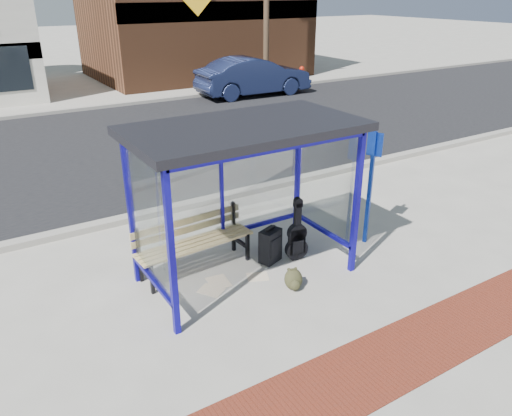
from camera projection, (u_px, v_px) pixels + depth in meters
ground at (246, 275)px, 7.84m from camera, size 120.00×120.00×0.00m
brick_paver_strip at (360, 374)px, 5.82m from camera, size 60.00×1.00×0.01m
curb_near at (173, 208)px, 10.07m from camera, size 60.00×0.25×0.12m
street_asphalt at (101, 148)px, 14.06m from camera, size 60.00×10.00×0.00m
curb_far at (61, 111)px, 18.00m from camera, size 60.00×0.25×0.12m
far_sidewalk at (51, 103)px, 19.50m from camera, size 60.00×4.00×0.01m
bus_shelter at (243, 147)px, 7.06m from camera, size 3.30×1.80×2.42m
storefront_brown at (194, 8)px, 24.78m from camera, size 10.00×7.08×6.40m
bench at (193, 240)px, 7.83m from camera, size 1.94×0.59×0.90m
guitar_bag at (297, 239)px, 8.16m from camera, size 0.39×0.17×1.04m
suitcase at (270, 246)px, 8.12m from camera, size 0.42×0.34×0.62m
backpack at (294, 280)px, 7.42m from camera, size 0.32×0.31×0.33m
sign_post at (371, 178)px, 8.40m from camera, size 0.14×0.25×2.14m
newspaper_a at (211, 290)px, 7.44m from camera, size 0.43×0.45×0.01m
newspaper_b at (258, 277)px, 7.79m from camera, size 0.41×0.38×0.01m
newspaper_c at (219, 282)px, 7.65m from camera, size 0.35×0.42×0.01m
parked_car at (253, 76)px, 20.64m from camera, size 4.81×1.82×1.57m
fire_hydrant at (302, 74)px, 23.42m from camera, size 0.35×0.24×0.79m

